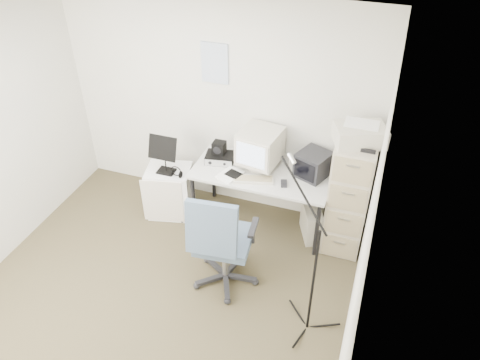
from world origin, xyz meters
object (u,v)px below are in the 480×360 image
(office_chair, at_px, (225,238))
(side_cart, at_px, (170,191))
(desk, at_px, (261,198))
(filing_cabinet, at_px, (350,194))

(office_chair, bearing_deg, side_cart, 135.11)
(desk, bearing_deg, filing_cabinet, 1.81)
(side_cart, bearing_deg, filing_cabinet, -8.24)
(desk, height_order, office_chair, office_chair)
(filing_cabinet, bearing_deg, office_chair, -136.49)
(desk, height_order, side_cart, desk)
(filing_cabinet, height_order, office_chair, filing_cabinet)
(office_chair, xyz_separation_m, side_cart, (-0.98, 0.80, -0.27))
(filing_cabinet, height_order, desk, filing_cabinet)
(office_chair, relative_size, side_cart, 1.87)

